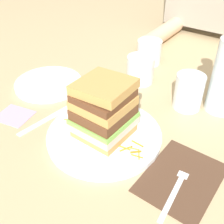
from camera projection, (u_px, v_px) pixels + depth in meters
name	position (u px, v px, depth m)	size (l,w,h in m)	color
ground_plane	(104.00, 133.00, 0.64)	(3.00, 3.00, 0.00)	tan
main_plate	(104.00, 135.00, 0.63)	(0.26, 0.26, 0.01)	white
sandwich	(104.00, 110.00, 0.58)	(0.11, 0.12, 0.13)	tan
carrot_shred_0	(84.00, 121.00, 0.65)	(0.00, 0.00, 0.03)	orange
carrot_shred_1	(74.00, 113.00, 0.68)	(0.00, 0.00, 0.03)	orange
carrot_shred_2	(86.00, 120.00, 0.66)	(0.00, 0.00, 0.03)	orange
carrot_shred_3	(82.00, 117.00, 0.66)	(0.00, 0.00, 0.02)	orange
carrot_shred_4	(76.00, 122.00, 0.65)	(0.00, 0.00, 0.02)	orange
carrot_shred_5	(82.00, 116.00, 0.67)	(0.00, 0.00, 0.03)	orange
carrot_shred_6	(82.00, 114.00, 0.67)	(0.00, 0.00, 0.02)	orange
carrot_shred_7	(80.00, 120.00, 0.66)	(0.00, 0.00, 0.03)	orange
carrot_shred_8	(69.00, 119.00, 0.66)	(0.00, 0.00, 0.03)	orange
carrot_shred_9	(126.00, 149.00, 0.58)	(0.00, 0.00, 0.03)	orange
carrot_shred_10	(124.00, 148.00, 0.58)	(0.00, 0.00, 0.03)	orange
carrot_shred_11	(136.00, 152.00, 0.57)	(0.00, 0.00, 0.02)	orange
carrot_shred_12	(139.00, 155.00, 0.56)	(0.00, 0.00, 0.03)	orange
carrot_shred_13	(133.00, 149.00, 0.58)	(0.00, 0.00, 0.03)	orange
carrot_shred_14	(137.00, 144.00, 0.59)	(0.00, 0.00, 0.03)	orange
carrot_shred_15	(137.00, 156.00, 0.56)	(0.00, 0.00, 0.02)	orange
napkin_dark	(182.00, 178.00, 0.53)	(0.13, 0.17, 0.00)	#4C3323
fork	(178.00, 185.00, 0.52)	(0.03, 0.17, 0.00)	silver
knife	(51.00, 117.00, 0.69)	(0.04, 0.20, 0.00)	silver
juice_glass	(188.00, 94.00, 0.70)	(0.07, 0.07, 0.09)	white
empty_tumbler_0	(140.00, 69.00, 0.81)	(0.08, 0.08, 0.08)	silver
empty_tumbler_1	(149.00, 52.00, 0.91)	(0.08, 0.08, 0.08)	silver
side_plate	(49.00, 83.00, 0.81)	(0.19, 0.19, 0.01)	white
napkin_pink	(14.00, 115.00, 0.69)	(0.08, 0.07, 0.00)	pink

